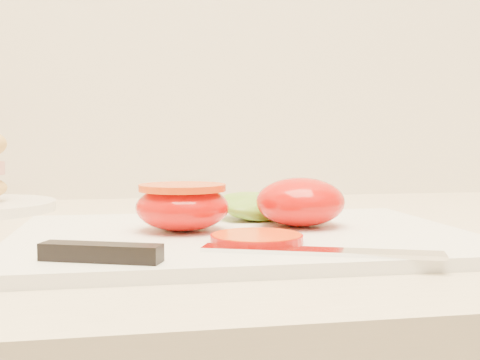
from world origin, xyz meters
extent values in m
cube|color=white|center=(-0.55, 1.59, 0.94)|extent=(0.40, 0.29, 0.01)
ellipsoid|color=red|center=(-0.49, 1.61, 0.96)|extent=(0.08, 0.08, 0.05)
ellipsoid|color=red|center=(-0.60, 1.60, 0.96)|extent=(0.08, 0.08, 0.04)
cylinder|color=red|center=(-0.60, 1.60, 0.98)|extent=(0.08, 0.08, 0.01)
cylinder|color=#E05C11|center=(-0.55, 1.53, 0.94)|extent=(0.07, 0.07, 0.01)
ellipsoid|color=#69B530|center=(-0.51, 1.67, 0.95)|extent=(0.13, 0.13, 0.02)
cube|color=silver|center=(-0.51, 1.48, 0.94)|extent=(0.17, 0.08, 0.00)
cube|color=black|center=(-0.67, 1.48, 0.95)|extent=(0.08, 0.05, 0.01)
camera|label=1|loc=(-0.65, 1.07, 1.02)|focal=45.00mm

